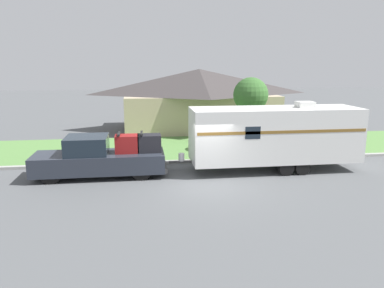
{
  "coord_description": "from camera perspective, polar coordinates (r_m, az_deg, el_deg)",
  "views": [
    {
      "loc": [
        -2.79,
        -15.08,
        5.14
      ],
      "look_at": [
        -0.42,
        1.92,
        1.4
      ],
      "focal_mm": 35.0,
      "sensor_mm": 36.0,
      "label": 1
    }
  ],
  "objects": [
    {
      "name": "pickup_truck",
      "position": [
        17.63,
        -13.68,
        -2.03
      ],
      "size": [
        6.0,
        1.97,
        2.02
      ],
      "color": "black",
      "rests_on": "ground_plane"
    },
    {
      "name": "lawn_strip",
      "position": [
        23.23,
        -0.83,
        -0.46
      ],
      "size": [
        80.0,
        7.0,
        0.03
      ],
      "color": "#568442",
      "rests_on": "ground_plane"
    },
    {
      "name": "mailbox",
      "position": [
        20.29,
        -13.65,
        0.19
      ],
      "size": [
        0.48,
        0.2,
        1.31
      ],
      "color": "brown",
      "rests_on": "ground_plane"
    },
    {
      "name": "tree_in_yard",
      "position": [
        21.95,
        8.93,
        7.32
      ],
      "size": [
        2.01,
        2.01,
        4.34
      ],
      "color": "brown",
      "rests_on": "ground_plane"
    },
    {
      "name": "house_across_street",
      "position": [
        29.7,
        1.09,
        7.03
      ],
      "size": [
        12.4,
        7.16,
        4.67
      ],
      "color": "tan",
      "rests_on": "ground_plane"
    },
    {
      "name": "curb_strip",
      "position": [
        19.7,
        0.48,
        -2.63
      ],
      "size": [
        80.0,
        0.3,
        0.14
      ],
      "color": "#999993",
      "rests_on": "ground_plane"
    },
    {
      "name": "travel_trailer",
      "position": [
        18.48,
        12.48,
        1.46
      ],
      "size": [
        9.17,
        2.4,
        3.32
      ],
      "color": "black",
      "rests_on": "ground_plane"
    },
    {
      "name": "ground_plane",
      "position": [
        16.18,
        2.43,
        -6.25
      ],
      "size": [
        120.0,
        120.0,
        0.0
      ],
      "primitive_type": "plane",
      "color": "#515456"
    }
  ]
}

